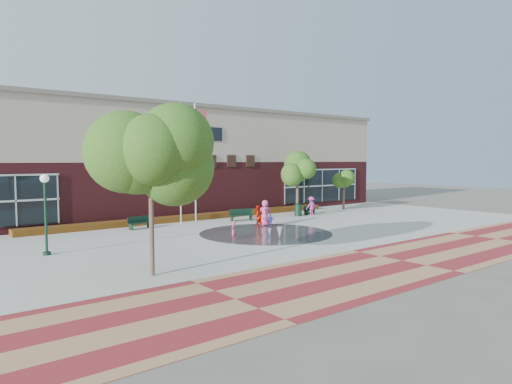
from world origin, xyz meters
TOP-DOWN VIEW (x-y plane):
  - ground at (0.00, 0.00)m, footprint 120.00×120.00m
  - plaza_concrete at (0.00, 4.00)m, footprint 46.00×18.00m
  - paver_band at (0.00, -7.00)m, footprint 46.00×6.00m
  - splash_pad at (0.00, 3.00)m, footprint 8.40×8.40m
  - library_building at (0.00, 17.48)m, footprint 44.40×10.40m
  - flower_bed at (0.00, 11.60)m, footprint 26.00×1.20m
  - flagpole_left at (-2.00, 10.32)m, footprint 1.04×0.17m
  - flagpole_right at (-0.48, 10.75)m, footprint 1.10×0.18m
  - lamp_left at (-12.63, 4.54)m, footprint 0.42×0.42m
  - lamp_right at (9.54, 8.79)m, footprint 0.38×0.38m
  - bench_left at (-5.49, 9.74)m, footprint 1.79×0.82m
  - bench_mid at (2.32, 8.77)m, footprint 1.92×0.98m
  - bench_right at (9.38, 8.55)m, footprint 1.61×0.98m
  - trash_can at (7.83, 8.30)m, footprint 0.64×0.64m
  - tree_big_left at (-10.31, -2.36)m, footprint 4.49×4.49m
  - tree_mid at (8.06, 8.66)m, footprint 3.21×3.21m
  - tree_small_right at (14.89, 9.51)m, footprint 2.50×2.50m
  - water_jet_a at (-0.53, 1.06)m, footprint 0.35×0.35m
  - water_jet_b at (-0.50, 2.02)m, footprint 0.20×0.20m
  - child_splash at (-2.88, 2.49)m, footprint 0.48×0.44m
  - adult_red at (1.09, 5.24)m, footprint 0.83×0.69m
  - adult_pink at (2.10, 5.63)m, footprint 1.07×0.94m
  - child_blue at (1.97, 4.88)m, footprint 0.55×0.47m
  - person_bench at (9.07, 8.01)m, footprint 1.09×0.70m

SIDE VIEW (x-z plane):
  - ground at x=0.00m, z-range 0.00..0.00m
  - flower_bed at x=0.00m, z-range -0.20..0.20m
  - water_jet_a at x=-0.53m, z-range -0.34..0.34m
  - water_jet_b at x=-0.50m, z-range -0.23..0.23m
  - plaza_concrete at x=0.00m, z-range 0.00..0.01m
  - paver_band at x=0.00m, z-range 0.00..0.01m
  - splash_pad at x=0.00m, z-range 0.00..0.01m
  - bench_right at x=9.38m, z-range -0.14..0.65m
  - bench_left at x=-5.49m, z-range -0.15..0.72m
  - bench_mid at x=2.32m, z-range -0.16..0.76m
  - child_blue at x=1.97m, z-range 0.00..0.89m
  - trash_can at x=7.83m, z-range 0.01..1.06m
  - child_splash at x=-2.88m, z-range 0.00..1.09m
  - adult_red at x=1.09m, z-range 0.00..1.57m
  - person_bench at x=9.07m, z-range 0.00..1.60m
  - adult_pink at x=2.10m, z-range 0.00..1.85m
  - lamp_right at x=9.54m, z-range 0.43..3.98m
  - lamp_left at x=-12.63m, z-range 0.48..4.47m
  - tree_small_right at x=14.89m, z-range 0.98..5.26m
  - tree_mid at x=8.06m, z-range 1.24..6.66m
  - library_building at x=0.00m, z-range 0.04..9.24m
  - flagpole_left at x=-2.00m, z-range 0.50..9.32m
  - flagpole_right at x=-0.48m, z-range 0.52..9.44m
  - tree_big_left at x=-10.31m, z-range 1.54..8.73m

